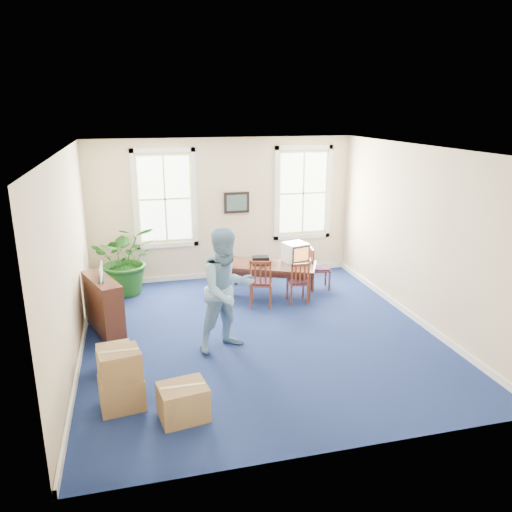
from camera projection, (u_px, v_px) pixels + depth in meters
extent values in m
plane|color=navy|center=(259.00, 334.00, 8.78)|extent=(6.50, 6.50, 0.00)
plane|color=white|center=(259.00, 149.00, 7.86)|extent=(6.50, 6.50, 0.00)
plane|color=beige|center=(223.00, 209.00, 11.34)|extent=(6.50, 0.00, 6.50)
plane|color=beige|center=(335.00, 325.00, 5.30)|extent=(6.50, 0.00, 6.50)
plane|color=beige|center=(69.00, 259.00, 7.62)|extent=(0.00, 6.50, 6.50)
plane|color=beige|center=(419.00, 236.00, 9.02)|extent=(0.00, 6.50, 6.50)
cube|color=white|center=(225.00, 274.00, 11.75)|extent=(6.00, 0.04, 0.12)
cube|color=white|center=(81.00, 350.00, 8.07)|extent=(0.04, 6.50, 0.12)
cube|color=white|center=(410.00, 314.00, 9.46)|extent=(0.04, 6.50, 0.12)
cube|color=white|center=(307.00, 260.00, 10.74)|extent=(0.22, 0.25, 0.05)
cube|color=black|center=(261.00, 260.00, 10.52)|extent=(0.37, 0.28, 0.17)
imported|color=#74A3C8|center=(227.00, 290.00, 7.99)|extent=(1.20, 1.06, 2.03)
cube|color=#4A2519|center=(104.00, 308.00, 8.66)|extent=(0.74, 1.25, 0.95)
imported|color=#174712|center=(127.00, 259.00, 10.50)|extent=(1.39, 1.22, 1.52)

